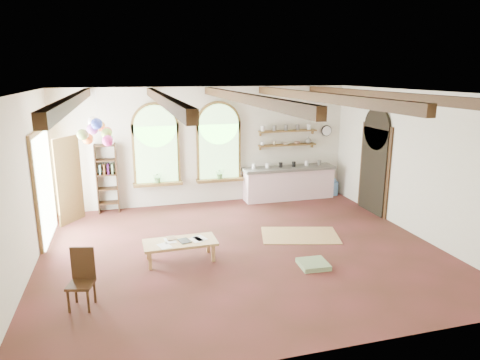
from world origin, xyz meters
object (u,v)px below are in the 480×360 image
object	(u,v)px
coffee_table	(180,244)
balloon_cluster	(98,132)
side_chair	(82,291)
kitchen_counter	(289,183)

from	to	relation	value
coffee_table	balloon_cluster	xyz separation A→B (m)	(-1.44, 1.87, 1.97)
side_chair	balloon_cluster	world-z (taller)	balloon_cluster
kitchen_counter	side_chair	bearing A→B (deg)	-138.53
coffee_table	side_chair	bearing A→B (deg)	-142.89
kitchen_counter	side_chair	size ratio (longest dim) A/B	2.86
side_chair	balloon_cluster	xyz separation A→B (m)	(0.27, 3.16, 2.06)
kitchen_counter	coffee_table	size ratio (longest dim) A/B	1.90
kitchen_counter	coffee_table	distance (m)	4.94
kitchen_counter	coffee_table	bearing A→B (deg)	-136.65
kitchen_counter	balloon_cluster	world-z (taller)	balloon_cluster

